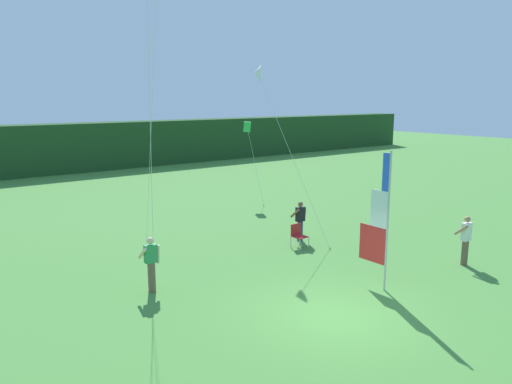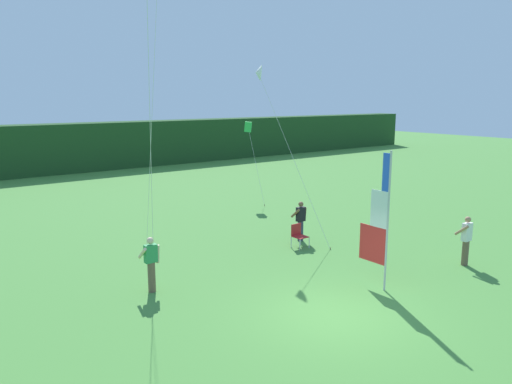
{
  "view_description": "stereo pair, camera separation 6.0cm",
  "coord_description": "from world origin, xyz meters",
  "px_view_note": "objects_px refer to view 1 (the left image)",
  "views": [
    {
      "loc": [
        -8.95,
        -8.26,
        5.61
      ],
      "look_at": [
        -0.02,
        3.4,
        2.76
      ],
      "focal_mm": 34.47,
      "sensor_mm": 36.0,
      "label": 1
    },
    {
      "loc": [
        -8.9,
        -8.3,
        5.61
      ],
      "look_at": [
        -0.02,
        3.4,
        2.76
      ],
      "focal_mm": 34.47,
      "sensor_mm": 36.0,
      "label": 2
    }
  ],
  "objects_px": {
    "folding_chair": "(298,234)",
    "kite_green_box_1": "(247,127)",
    "person_mid_field": "(466,239)",
    "person_far_left": "(151,263)",
    "kite_white_delta_2": "(258,74)",
    "person_near_banner": "(300,220)",
    "banner_flag": "(379,223)"
  },
  "relations": [
    {
      "from": "person_near_banner",
      "to": "banner_flag",
      "type": "bearing_deg",
      "value": -106.3
    },
    {
      "from": "person_far_left",
      "to": "kite_white_delta_2",
      "type": "relative_size",
      "value": 0.24
    },
    {
      "from": "person_mid_field",
      "to": "folding_chair",
      "type": "bearing_deg",
      "value": 122.49
    },
    {
      "from": "person_mid_field",
      "to": "person_far_left",
      "type": "distance_m",
      "value": 10.38
    },
    {
      "from": "banner_flag",
      "to": "person_far_left",
      "type": "xyz_separation_m",
      "value": [
        -5.5,
        3.76,
        -1.1
      ]
    },
    {
      "from": "person_mid_field",
      "to": "folding_chair",
      "type": "distance_m",
      "value": 5.84
    },
    {
      "from": "person_far_left",
      "to": "banner_flag",
      "type": "bearing_deg",
      "value": -34.36
    },
    {
      "from": "person_far_left",
      "to": "folding_chair",
      "type": "height_order",
      "value": "person_far_left"
    },
    {
      "from": "banner_flag",
      "to": "person_mid_field",
      "type": "height_order",
      "value": "banner_flag"
    },
    {
      "from": "person_near_banner",
      "to": "folding_chair",
      "type": "relative_size",
      "value": 1.79
    },
    {
      "from": "kite_green_box_1",
      "to": "kite_white_delta_2",
      "type": "distance_m",
      "value": 7.44
    },
    {
      "from": "folding_chair",
      "to": "banner_flag",
      "type": "bearing_deg",
      "value": -100.6
    },
    {
      "from": "person_near_banner",
      "to": "kite_white_delta_2",
      "type": "xyz_separation_m",
      "value": [
        -0.52,
        2.04,
        5.68
      ]
    },
    {
      "from": "banner_flag",
      "to": "kite_green_box_1",
      "type": "relative_size",
      "value": 0.96
    },
    {
      "from": "folding_chair",
      "to": "kite_green_box_1",
      "type": "height_order",
      "value": "kite_green_box_1"
    },
    {
      "from": "banner_flag",
      "to": "folding_chair",
      "type": "xyz_separation_m",
      "value": [
        0.82,
        4.4,
        -1.47
      ]
    },
    {
      "from": "folding_chair",
      "to": "person_near_banner",
      "type": "bearing_deg",
      "value": 42.65
    },
    {
      "from": "person_mid_field",
      "to": "folding_chair",
      "type": "xyz_separation_m",
      "value": [
        -3.13,
        4.92,
        -0.39
      ]
    },
    {
      "from": "person_mid_field",
      "to": "person_far_left",
      "type": "height_order",
      "value": "person_mid_field"
    },
    {
      "from": "person_far_left",
      "to": "kite_green_box_1",
      "type": "height_order",
      "value": "kite_green_box_1"
    },
    {
      "from": "person_near_banner",
      "to": "folding_chair",
      "type": "height_order",
      "value": "person_near_banner"
    },
    {
      "from": "person_near_banner",
      "to": "person_far_left",
      "type": "distance_m",
      "value": 7.07
    },
    {
      "from": "kite_white_delta_2",
      "to": "banner_flag",
      "type": "bearing_deg",
      "value": -97.58
    },
    {
      "from": "person_near_banner",
      "to": "kite_green_box_1",
      "type": "bearing_deg",
      "value": 67.59
    },
    {
      "from": "person_near_banner",
      "to": "kite_white_delta_2",
      "type": "distance_m",
      "value": 6.05
    },
    {
      "from": "kite_white_delta_2",
      "to": "person_near_banner",
      "type": "bearing_deg",
      "value": -75.67
    },
    {
      "from": "person_near_banner",
      "to": "kite_green_box_1",
      "type": "xyz_separation_m",
      "value": [
        3.27,
        7.92,
        3.13
      ]
    },
    {
      "from": "folding_chair",
      "to": "kite_green_box_1",
      "type": "distance_m",
      "value": 9.98
    },
    {
      "from": "banner_flag",
      "to": "folding_chair",
      "type": "distance_m",
      "value": 4.71
    },
    {
      "from": "person_near_banner",
      "to": "person_mid_field",
      "type": "bearing_deg",
      "value": -65.59
    },
    {
      "from": "person_mid_field",
      "to": "kite_green_box_1",
      "type": "xyz_separation_m",
      "value": [
        0.77,
        13.42,
        3.07
      ]
    },
    {
      "from": "banner_flag",
      "to": "kite_green_box_1",
      "type": "distance_m",
      "value": 13.89
    }
  ]
}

